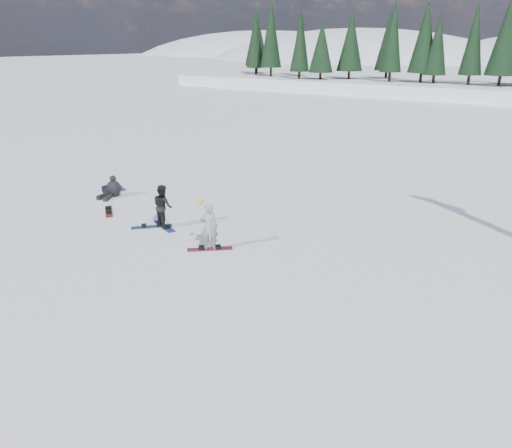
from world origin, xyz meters
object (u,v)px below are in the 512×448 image
(seated_rider, at_px, (113,189))
(snowboard_loose_b, at_px, (109,212))
(snowboarder_woman, at_px, (209,226))
(snowboard_loose_a, at_px, (152,227))
(snowboarder_man, at_px, (163,206))
(gear_bag, at_px, (108,189))
(snowboard_loose_c, at_px, (117,187))

(seated_rider, distance_m, snowboard_loose_b, 2.19)
(snowboarder_woman, distance_m, snowboard_loose_a, 3.28)
(seated_rider, bearing_deg, snowboarder_man, -37.30)
(snowboarder_man, bearing_deg, snowboard_loose_b, 19.36)
(snowboarder_woman, height_order, snowboard_loose_a, snowboarder_woman)
(gear_bag, height_order, snowboard_loose_c, gear_bag)
(snowboarder_woman, xyz_separation_m, snowboard_loose_a, (-3.15, 0.38, -0.80))
(snowboarder_woman, bearing_deg, snowboard_loose_c, -59.36)
(snowboarder_man, bearing_deg, snowboarder_woman, -175.88)
(seated_rider, bearing_deg, snowboarder_woman, -35.94)
(snowboarder_man, bearing_deg, gear_bag, 0.07)
(snowboard_loose_c, relative_size, snowboard_loose_b, 1.00)
(snowboarder_man, relative_size, snowboard_loose_a, 1.08)
(snowboarder_woman, relative_size, snowboard_loose_a, 1.17)
(snowboard_loose_c, height_order, snowboard_loose_a, same)
(snowboarder_woman, xyz_separation_m, snowboard_loose_c, (-8.48, 3.20, -0.80))
(gear_bag, bearing_deg, seated_rider, -20.49)
(seated_rider, distance_m, gear_bag, 0.78)
(seated_rider, bearing_deg, snowboard_loose_c, 114.95)
(snowboarder_woman, bearing_deg, snowboard_loose_b, -44.59)
(snowboard_loose_b, bearing_deg, snowboard_loose_c, 172.32)
(snowboard_loose_c, bearing_deg, gear_bag, -50.35)
(snowboarder_woman, distance_m, snowboard_loose_c, 9.10)
(gear_bag, bearing_deg, snowboard_loose_a, -22.07)
(snowboard_loose_a, distance_m, snowboard_loose_b, 2.73)
(snowboarder_man, xyz_separation_m, snowboard_loose_b, (-3.07, -0.08, -0.79))
(snowboarder_woman, height_order, seated_rider, snowboarder_woman)
(snowboarder_man, relative_size, seated_rider, 1.31)
(snowboard_loose_c, distance_m, snowboard_loose_a, 6.02)
(snowboarder_woman, relative_size, gear_bag, 3.90)
(gear_bag, relative_size, snowboard_loose_c, 0.30)
(snowboard_loose_a, bearing_deg, snowboarder_woman, -54.72)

